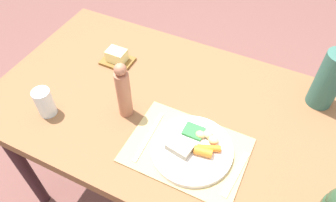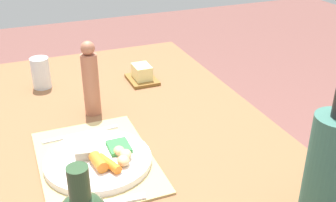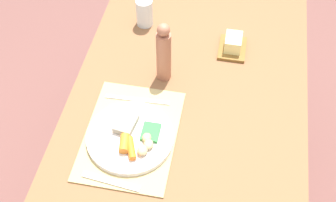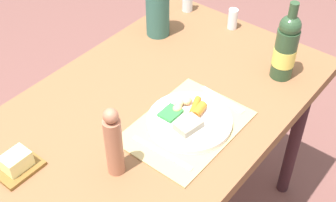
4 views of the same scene
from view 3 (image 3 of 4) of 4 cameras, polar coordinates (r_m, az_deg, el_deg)
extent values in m
cube|color=brown|center=(1.49, 1.88, -3.21)|extent=(1.50, 0.81, 0.05)
cylinder|color=#351B20|center=(2.26, -3.70, 5.87)|extent=(0.05, 0.05, 0.72)
cylinder|color=#351B20|center=(2.23, 12.75, 3.56)|extent=(0.05, 0.05, 0.72)
cube|color=tan|center=(1.45, -4.70, -4.26)|extent=(0.40, 0.29, 0.01)
cylinder|color=white|center=(1.43, -4.80, -4.56)|extent=(0.28, 0.28, 0.02)
cube|color=gray|center=(1.43, -5.34, -2.83)|extent=(0.09, 0.07, 0.02)
cylinder|color=orange|center=(1.39, -5.55, -5.34)|extent=(0.06, 0.04, 0.03)
cylinder|color=orange|center=(1.38, -4.71, -5.96)|extent=(0.08, 0.05, 0.02)
ellipsoid|color=tan|center=(1.40, -2.72, -4.68)|extent=(0.03, 0.03, 0.02)
ellipsoid|color=#D5B67B|center=(1.38, -2.48, -5.53)|extent=(0.04, 0.03, 0.02)
ellipsoid|color=#D6B178|center=(1.37, -3.27, -6.27)|extent=(0.04, 0.03, 0.02)
cube|color=#2E843A|center=(1.42, -2.20, -3.95)|extent=(0.07, 0.06, 0.01)
cube|color=silver|center=(1.53, -3.87, 0.16)|extent=(0.02, 0.22, 0.00)
cube|color=silver|center=(1.36, -7.23, -10.08)|extent=(0.04, 0.18, 0.00)
cube|color=brown|center=(1.71, 8.14, 6.61)|extent=(0.13, 0.10, 0.01)
cube|color=#F2E591|center=(1.69, 8.25, 7.37)|extent=(0.08, 0.06, 0.05)
cylinder|color=silver|center=(1.77, -2.99, 11.15)|extent=(0.07, 0.07, 0.11)
cylinder|color=silver|center=(1.78, -2.96, 10.59)|extent=(0.06, 0.06, 0.06)
cylinder|color=#AC684D|center=(1.53, -0.55, 5.66)|extent=(0.05, 0.05, 0.20)
sphere|color=#AC684D|center=(1.45, -0.58, 8.99)|extent=(0.04, 0.04, 0.04)
camera|label=1|loc=(1.05, -47.13, 22.58)|focal=34.35mm
camera|label=2|loc=(0.71, -47.65, -32.16)|focal=44.37mm
camera|label=4|loc=(1.88, -24.67, 43.93)|focal=49.41mm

